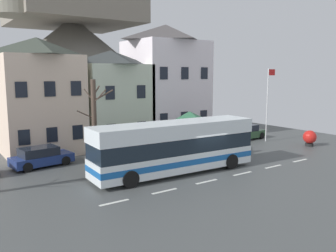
{
  "coord_description": "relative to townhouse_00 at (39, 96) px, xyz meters",
  "views": [
    {
      "loc": [
        -14.71,
        -16.93,
        6.32
      ],
      "look_at": [
        -0.45,
        3.84,
        2.55
      ],
      "focal_mm": 37.57,
      "sensor_mm": 36.0,
      "label": 1
    }
  ],
  "objects": [
    {
      "name": "harbour_buoy",
      "position": [
        19.98,
        -11.02,
        -3.78
      ],
      "size": [
        1.15,
        1.15,
        1.4
      ],
      "color": "black",
      "rests_on": "ground_plane"
    },
    {
      "name": "flagpole",
      "position": [
        18.71,
        -7.31,
        -0.61
      ],
      "size": [
        0.95,
        0.1,
        6.78
      ],
      "color": "silver",
      "rests_on": "ground_plane"
    },
    {
      "name": "townhouse_00",
      "position": [
        0.0,
        0.0,
        0.0
      ],
      "size": [
        5.88,
        6.08,
        9.12
      ],
      "color": "beige",
      "rests_on": "ground_plane"
    },
    {
      "name": "parked_car_02",
      "position": [
        11.82,
        -4.75,
        -3.94
      ],
      "size": [
        4.55,
        2.01,
        1.24
      ],
      "rotation": [
        0.0,
        0.0,
        0.05
      ],
      "color": "slate",
      "rests_on": "ground_plane"
    },
    {
      "name": "public_bench",
      "position": [
        7.25,
        -5.79,
        -4.09
      ],
      "size": [
        1.45,
        0.48,
        0.87
      ],
      "color": "#473828",
      "rests_on": "ground_plane"
    },
    {
      "name": "transit_bus",
      "position": [
        5.35,
        -11.17,
        -2.9
      ],
      "size": [
        11.13,
        2.96,
        3.29
      ],
      "rotation": [
        0.0,
        0.0,
        -0.04
      ],
      "color": "white",
      "rests_on": "ground_plane"
    },
    {
      "name": "pedestrian_01",
      "position": [
        12.56,
        -9.58,
        -3.67
      ],
      "size": [
        0.34,
        0.34,
        1.56
      ],
      "color": "#38332D",
      "rests_on": "ground_plane"
    },
    {
      "name": "bus_shelter",
      "position": [
        9.0,
        -7.96,
        -1.64
      ],
      "size": [
        3.6,
        3.6,
        3.48
      ],
      "color": "#473D33",
      "rests_on": "ground_plane"
    },
    {
      "name": "pedestrian_00",
      "position": [
        11.76,
        -9.27,
        -3.71
      ],
      "size": [
        0.32,
        0.32,
        1.49
      ],
      "color": "#38332D",
      "rests_on": "ground_plane"
    },
    {
      "name": "bare_tree_01",
      "position": [
        1.2,
        -8.22,
        -1.46
      ],
      "size": [
        2.28,
        1.72,
        5.97
      ],
      "color": "#47382D",
      "rests_on": "ground_plane"
    },
    {
      "name": "parked_car_00",
      "position": [
        17.88,
        -5.41,
        -3.88
      ],
      "size": [
        4.06,
        2.17,
        1.4
      ],
      "rotation": [
        0.0,
        0.0,
        0.05
      ],
      "color": "#305233",
      "rests_on": "ground_plane"
    },
    {
      "name": "townhouse_02",
      "position": [
        12.27,
        0.09,
        0.95
      ],
      "size": [
        6.96,
        6.25,
        11.02
      ],
      "color": "white",
      "rests_on": "ground_plane"
    },
    {
      "name": "townhouse_01",
      "position": [
        6.2,
        -0.25,
        -0.4
      ],
      "size": [
        5.75,
        5.59,
        8.33
      ],
      "color": "beige",
      "rests_on": "ground_plane"
    },
    {
      "name": "hilltop_castle",
      "position": [
        8.72,
        16.36,
        3.35
      ],
      "size": [
        33.46,
        33.46,
        22.68
      ],
      "color": "slate",
      "rests_on": "ground_plane"
    },
    {
      "name": "ground_plane",
      "position": [
        7.32,
        -12.01,
        -4.59
      ],
      "size": [
        40.0,
        60.0,
        0.07
      ],
      "color": "#494C4C"
    },
    {
      "name": "parked_car_01",
      "position": [
        -1.29,
        -4.64,
        -3.9
      ],
      "size": [
        4.22,
        2.33,
        1.35
      ],
      "rotation": [
        0.0,
        0.0,
        0.14
      ],
      "color": "navy",
      "rests_on": "ground_plane"
    }
  ]
}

